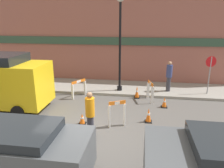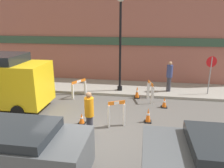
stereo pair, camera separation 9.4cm
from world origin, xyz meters
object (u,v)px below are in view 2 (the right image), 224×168
object	(u,v)px
stop_sign	(211,69)
parked_car_1	(16,151)
streetlamp_post	(120,31)
person_pedestrian	(169,75)
person_worker	(89,113)

from	to	relation	value
stop_sign	parked_car_1	bearing A→B (deg)	34.43
streetlamp_post	person_pedestrian	size ratio (longest dim) A/B	3.05
stop_sign	streetlamp_post	bearing A→B (deg)	-13.30
person_pedestrian	person_worker	bearing A→B (deg)	50.44
person_worker	person_pedestrian	bearing A→B (deg)	-26.13
streetlamp_post	person_worker	xyz separation A→B (m)	(-0.51, -5.17, -2.63)
streetlamp_post	parked_car_1	distance (m)	8.34
stop_sign	person_worker	distance (m)	7.62
person_pedestrian	stop_sign	bearing A→B (deg)	167.61
stop_sign	person_pedestrian	distance (m)	2.21
stop_sign	person_pedestrian	world-z (taller)	stop_sign
stop_sign	person_worker	world-z (taller)	stop_sign
person_worker	parked_car_1	xyz separation A→B (m)	(-1.33, -2.52, -0.03)
stop_sign	person_pedestrian	bearing A→B (deg)	-18.78
person_worker	parked_car_1	distance (m)	2.85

